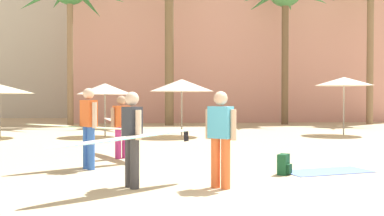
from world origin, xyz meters
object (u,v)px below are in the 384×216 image
at_px(cafe_umbrella_0, 182,85).
at_px(person_near_right, 122,124).
at_px(beach_towel, 328,171).
at_px(cafe_umbrella_2, 344,81).
at_px(person_mid_center, 221,135).
at_px(person_mid_left, 132,136).
at_px(person_mid_right, 89,126).
at_px(backpack, 284,165).
at_px(cafe_umbrella_3, 105,89).

height_order(cafe_umbrella_0, person_near_right, cafe_umbrella_0).
bearing_deg(beach_towel, cafe_umbrella_2, 64.21).
bearing_deg(person_near_right, person_mid_center, 174.46).
height_order(person_mid_left, person_mid_right, person_mid_right).
height_order(beach_towel, person_mid_left, person_mid_left).
distance_m(cafe_umbrella_0, cafe_umbrella_2, 7.00).
bearing_deg(backpack, cafe_umbrella_2, 93.63).
bearing_deg(person_near_right, backpack, -161.08).
relative_size(cafe_umbrella_0, beach_towel, 1.42).
bearing_deg(cafe_umbrella_3, cafe_umbrella_2, -0.52).
xyz_separation_m(cafe_umbrella_2, person_near_right, (-8.97, -6.64, -1.41)).
height_order(cafe_umbrella_3, person_mid_center, cafe_umbrella_3).
relative_size(beach_towel, person_mid_right, 0.73).
bearing_deg(person_mid_right, cafe_umbrella_3, -123.15).
xyz_separation_m(cafe_umbrella_0, person_mid_center, (0.01, -10.67, -1.20)).
bearing_deg(person_mid_left, person_mid_center, 149.84).
bearing_deg(person_mid_right, backpack, 127.11).
distance_m(cafe_umbrella_0, person_near_right, 6.94).
bearing_deg(person_mid_center, person_near_right, -114.76).
bearing_deg(person_mid_center, cafe_umbrella_2, -173.33).
distance_m(cafe_umbrella_3, person_near_right, 6.92).
bearing_deg(person_near_right, person_mid_left, 155.36).
height_order(cafe_umbrella_3, person_near_right, cafe_umbrella_3).
bearing_deg(person_mid_center, backpack, 169.25).
height_order(cafe_umbrella_2, beach_towel, cafe_umbrella_2).
height_order(cafe_umbrella_2, person_near_right, cafe_umbrella_2).
xyz_separation_m(cafe_umbrella_2, cafe_umbrella_3, (-10.16, 0.09, -0.34)).
bearing_deg(cafe_umbrella_0, person_mid_center, -89.96).
xyz_separation_m(backpack, person_mid_right, (-4.05, 1.13, 0.75)).
xyz_separation_m(cafe_umbrella_0, beach_towel, (2.52, -9.16, -2.11)).
distance_m(backpack, person_mid_right, 4.27).
relative_size(cafe_umbrella_0, backpack, 6.32).
bearing_deg(cafe_umbrella_2, cafe_umbrella_0, -179.15).
bearing_deg(person_mid_left, cafe_umbrella_0, -126.21).
xyz_separation_m(person_mid_left, person_mid_right, (-1.05, 2.31, 0.05)).
relative_size(cafe_umbrella_2, backpack, 5.93).
bearing_deg(person_mid_left, beach_towel, 171.78).
relative_size(cafe_umbrella_3, person_mid_center, 1.38).
distance_m(beach_towel, backpack, 1.08).
xyz_separation_m(person_mid_left, person_near_right, (-0.47, 4.08, -0.01)).
bearing_deg(backpack, person_near_right, 173.65).
height_order(beach_towel, person_mid_right, person_mid_right).
distance_m(backpack, person_near_right, 4.57).
bearing_deg(cafe_umbrella_3, backpack, -64.22).
bearing_deg(person_near_right, beach_towel, -151.40).
distance_m(person_near_right, person_mid_center, 4.58).
bearing_deg(beach_towel, person_mid_right, 170.46).
relative_size(cafe_umbrella_0, person_near_right, 0.91).
xyz_separation_m(beach_towel, person_mid_left, (-4.03, -1.46, 0.90)).
height_order(cafe_umbrella_3, person_mid_right, cafe_umbrella_3).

